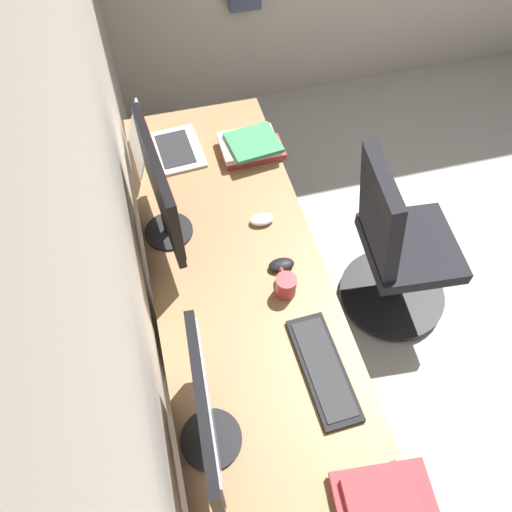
# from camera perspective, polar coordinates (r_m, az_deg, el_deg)

# --- Properties ---
(wall_back) EXTENTS (4.96, 0.10, 2.60)m
(wall_back) POSITION_cam_1_polar(r_m,az_deg,el_deg) (1.45, -16.67, 0.41)
(wall_back) COLOR beige
(wall_back) RESTS_ON ground
(desk) EXTENTS (2.24, 0.68, 0.73)m
(desk) POSITION_cam_1_polar(r_m,az_deg,el_deg) (2.05, -1.36, -4.86)
(desk) COLOR #936D47
(desk) RESTS_ON ground
(drawer_pedestal) EXTENTS (0.40, 0.51, 0.69)m
(drawer_pedestal) POSITION_cam_1_polar(r_m,az_deg,el_deg) (2.32, -1.74, -9.41)
(drawer_pedestal) COLOR #936D47
(drawer_pedestal) RESTS_ON ground
(monitor_primary) EXTENTS (0.55, 0.20, 0.46)m
(monitor_primary) POSITION_cam_1_polar(r_m,az_deg,el_deg) (1.99, -10.56, 7.29)
(monitor_primary) COLOR black
(monitor_primary) RESTS_ON desk
(monitor_secondary) EXTENTS (0.51, 0.20, 0.41)m
(monitor_secondary) POSITION_cam_1_polar(r_m,az_deg,el_deg) (1.55, -5.51, -17.22)
(monitor_secondary) COLOR black
(monitor_secondary) RESTS_ON desk
(laptop_leftmost) EXTENTS (0.32, 0.33, 0.23)m
(laptop_leftmost) POSITION_cam_1_polar(r_m,az_deg,el_deg) (2.47, -10.48, 11.90)
(laptop_leftmost) COLOR white
(laptop_leftmost) RESTS_ON desk
(keyboard_main) EXTENTS (0.42, 0.15, 0.02)m
(keyboard_main) POSITION_cam_1_polar(r_m,az_deg,el_deg) (1.85, 7.47, -12.26)
(keyboard_main) COLOR black
(keyboard_main) RESTS_ON desk
(mouse_main) EXTENTS (0.06, 0.10, 0.03)m
(mouse_main) POSITION_cam_1_polar(r_m,az_deg,el_deg) (2.18, 0.65, 4.06)
(mouse_main) COLOR silver
(mouse_main) RESTS_ON desk
(mouse_spare) EXTENTS (0.06, 0.10, 0.03)m
(mouse_spare) POSITION_cam_1_polar(r_m,az_deg,el_deg) (2.04, 2.83, -0.99)
(mouse_spare) COLOR black
(mouse_spare) RESTS_ON desk
(book_stack_near) EXTENTS (0.23, 0.32, 0.06)m
(book_stack_near) POSITION_cam_1_polar(r_m,az_deg,el_deg) (1.74, 13.80, -24.75)
(book_stack_near) COLOR #B2383D
(book_stack_near) RESTS_ON desk
(book_stack_far) EXTENTS (0.24, 0.29, 0.08)m
(book_stack_far) POSITION_cam_1_polar(r_m,az_deg,el_deg) (2.45, -0.50, 12.04)
(book_stack_far) COLOR #B2383D
(book_stack_far) RESTS_ON desk
(coffee_mug) EXTENTS (0.12, 0.08, 0.09)m
(coffee_mug) POSITION_cam_1_polar(r_m,az_deg,el_deg) (1.96, 3.30, -3.24)
(coffee_mug) COLOR #A53338
(coffee_mug) RESTS_ON desk
(office_chair) EXTENTS (0.56, 0.57, 0.97)m
(office_chair) POSITION_cam_1_polar(r_m,az_deg,el_deg) (2.53, 15.19, 0.67)
(office_chair) COLOR black
(office_chair) RESTS_ON ground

